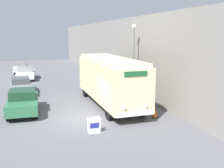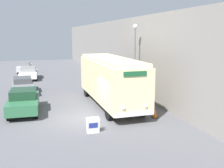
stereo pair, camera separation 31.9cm
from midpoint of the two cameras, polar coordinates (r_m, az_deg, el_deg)
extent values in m
plane|color=#56565B|center=(16.48, -6.96, -7.46)|extent=(80.00, 80.00, 0.00)
cube|color=gray|center=(26.98, 0.93, 6.83)|extent=(0.30, 60.00, 6.60)
cylinder|color=black|center=(15.98, -1.16, -5.92)|extent=(0.28, 1.09, 1.09)
cylinder|color=black|center=(16.73, 5.98, -5.21)|extent=(0.28, 1.09, 1.09)
cylinder|color=black|center=(22.11, -6.25, -1.30)|extent=(0.28, 1.09, 1.09)
cylinder|color=black|center=(22.66, -0.89, -0.94)|extent=(0.28, 1.09, 1.09)
cube|color=beige|center=(19.03, -1.01, 0.94)|extent=(2.49, 9.33, 2.69)
cube|color=#F8E8A7|center=(18.84, -1.03, 5.34)|extent=(2.29, 8.96, 0.24)
cube|color=silver|center=(14.99, 4.52, -6.59)|extent=(2.36, 0.12, 0.20)
sphere|color=white|center=(14.65, 2.02, -5.22)|extent=(0.22, 0.22, 0.22)
sphere|color=white|center=(15.17, 6.88, -4.74)|extent=(0.22, 0.22, 0.22)
cube|color=#19512D|center=(14.51, 4.59, 2.24)|extent=(1.37, 0.06, 0.28)
cube|color=gray|center=(14.09, -4.53, -10.59)|extent=(0.62, 0.19, 0.01)
cube|color=white|center=(13.88, -4.48, -9.09)|extent=(0.69, 0.17, 0.85)
cube|color=white|center=(14.02, -4.63, -8.89)|extent=(0.69, 0.17, 0.85)
cube|color=navy|center=(13.86, -4.46, -9.03)|extent=(0.48, 0.06, 0.30)
cylinder|color=#595E60|center=(21.03, 4.26, 4.40)|extent=(0.12, 0.12, 5.64)
sphere|color=silver|center=(20.91, 4.38, 12.40)|extent=(0.36, 0.36, 0.36)
cylinder|color=black|center=(17.04, -22.24, -6.39)|extent=(0.22, 0.68, 0.68)
cylinder|color=black|center=(16.91, -16.77, -6.17)|extent=(0.22, 0.68, 0.68)
cylinder|color=black|center=(19.76, -21.30, -4.03)|extent=(0.22, 0.68, 0.68)
cylinder|color=black|center=(19.65, -16.60, -3.83)|extent=(0.22, 0.68, 0.68)
cube|color=#2D6642|center=(18.23, -19.28, -4.00)|extent=(2.12, 4.34, 0.67)
cube|color=#193824|center=(18.20, -19.38, -2.04)|extent=(1.70, 2.00, 0.56)
cylinder|color=black|center=(22.99, -21.26, -2.00)|extent=(0.22, 0.70, 0.70)
cylinder|color=black|center=(23.01, -17.61, -1.76)|extent=(0.22, 0.70, 0.70)
cylinder|color=black|center=(25.89, -21.23, -0.65)|extent=(0.22, 0.70, 0.70)
cylinder|color=black|center=(25.90, -17.99, -0.44)|extent=(0.22, 0.70, 0.70)
cube|color=slate|center=(24.38, -19.57, -0.49)|extent=(1.88, 4.41, 0.59)
cube|color=#3F4043|center=(24.40, -19.65, 0.76)|extent=(1.54, 2.01, 0.46)
cylinder|color=black|center=(30.63, -20.17, 1.01)|extent=(0.22, 0.63, 0.63)
cylinder|color=black|center=(30.53, -17.07, 1.16)|extent=(0.22, 0.63, 0.63)
cylinder|color=black|center=(33.58, -19.76, 1.83)|extent=(0.22, 0.63, 0.63)
cylinder|color=black|center=(33.48, -16.92, 1.98)|extent=(0.22, 0.63, 0.63)
cube|color=silver|center=(32.00, -18.51, 2.05)|extent=(2.18, 4.50, 0.61)
cube|color=gray|center=(32.03, -18.56, 3.08)|extent=(1.75, 2.07, 0.52)
cylinder|color=black|center=(36.48, -20.68, 2.45)|extent=(0.22, 0.65, 0.65)
cylinder|color=black|center=(36.36, -18.41, 2.57)|extent=(0.22, 0.65, 0.65)
cylinder|color=black|center=(39.40, -20.27, 3.04)|extent=(0.22, 0.65, 0.65)
cylinder|color=black|center=(39.28, -18.16, 3.15)|extent=(0.22, 0.65, 0.65)
cube|color=#B7B7BC|center=(37.83, -19.41, 3.30)|extent=(1.99, 4.45, 0.65)
cube|color=slate|center=(37.88, -19.45, 4.15)|extent=(1.58, 2.05, 0.45)
cube|color=black|center=(16.79, 8.76, -7.12)|extent=(0.36, 0.36, 0.03)
cone|color=orange|center=(16.70, 8.79, -6.14)|extent=(0.30, 0.30, 0.57)
camera|label=1|loc=(0.16, -90.55, -0.10)|focal=42.00mm
camera|label=2|loc=(0.16, 89.45, 0.10)|focal=42.00mm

